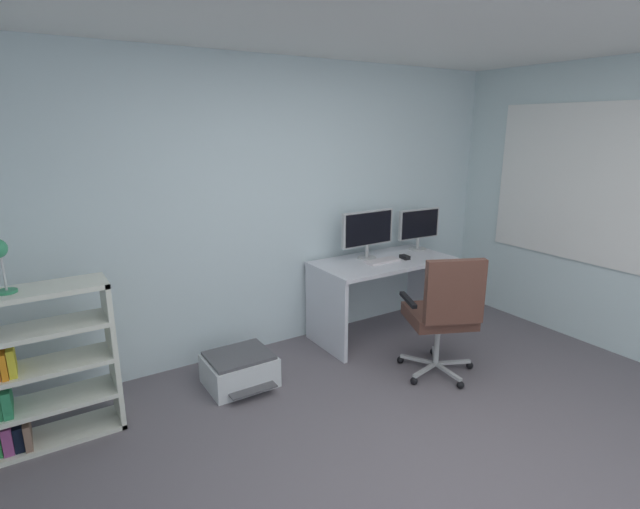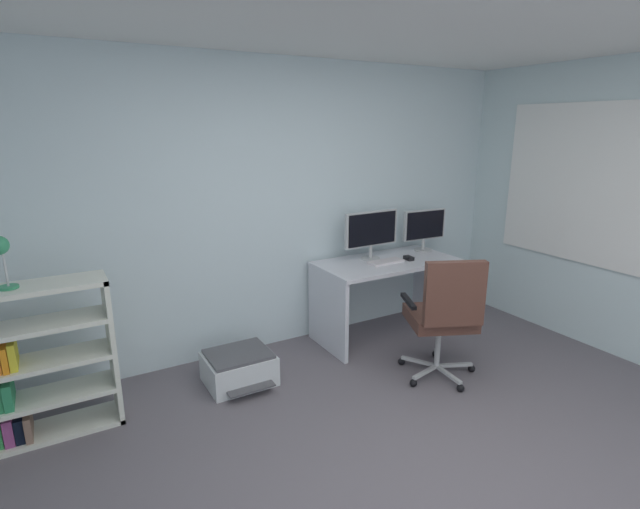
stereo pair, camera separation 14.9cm
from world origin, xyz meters
name	(u,v)px [view 1 (the left image)]	position (x,y,z in m)	size (l,w,h in m)	color
wall_back	(257,210)	(0.00, 2.37, 1.26)	(5.16, 0.10, 2.52)	silver
window_pane	(580,183)	(2.57, 1.03, 1.46)	(0.01, 1.58, 1.33)	white
window_frame	(580,183)	(2.57, 1.03, 1.46)	(0.02, 1.66, 1.41)	white
desk	(382,281)	(1.08, 1.96, 0.54)	(1.32, 0.67, 0.75)	silver
monitor_main	(368,230)	(0.98, 2.07, 1.02)	(0.57, 0.18, 0.45)	#B2B5B7
monitor_secondary	(419,226)	(1.62, 2.07, 0.99)	(0.48, 0.18, 0.41)	#B2B5B7
keyboard	(382,261)	(1.02, 1.90, 0.76)	(0.34, 0.13, 0.02)	silver
computer_mouse	(405,257)	(1.27, 1.87, 0.76)	(0.06, 0.10, 0.03)	black
office_chair	(444,310)	(0.94, 1.04, 0.57)	(0.65, 0.67, 1.03)	#B7BABC
bookshelf	(27,375)	(-1.84, 1.82, 0.48)	(0.84, 0.30, 1.02)	silver
printer	(240,369)	(-0.46, 1.80, 0.13)	(0.51, 0.51, 0.26)	silver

